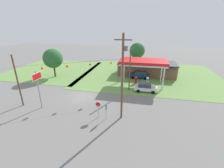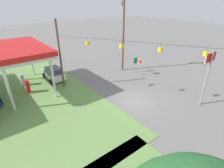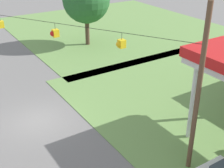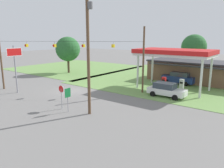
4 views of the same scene
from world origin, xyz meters
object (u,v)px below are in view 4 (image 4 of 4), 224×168
(gas_station_store, at_px, (197,71))
(tree_behind_station, at_px, (194,47))
(stop_sign_roadside, at_px, (61,92))
(gas_station_canopy, at_px, (174,53))
(tree_west_verge, at_px, (68,49))
(stop_sign_overhead, at_px, (15,60))
(fuel_pump_far, at_px, (182,85))
(fuel_pump_near, at_px, (164,83))
(car_at_pumps_front, at_px, (166,90))
(route_sign, at_px, (68,95))
(utility_pole_main, at_px, (88,46))
(car_at_pumps_rear, at_px, (179,78))

(gas_station_store, relative_size, tree_behind_station, 1.96)
(stop_sign_roadside, bearing_deg, gas_station_canopy, -111.17)
(gas_station_store, xyz_separation_m, tree_west_verge, (-23.26, -6.71, 3.06))
(stop_sign_overhead, bearing_deg, fuel_pump_far, 39.89)
(fuel_pump_near, distance_m, car_at_pumps_front, 4.57)
(gas_station_store, xyz_separation_m, car_at_pumps_front, (-0.16, -11.54, -0.82))
(route_sign, distance_m, utility_pole_main, 5.26)
(fuel_pump_far, height_order, tree_behind_station, tree_behind_station)
(car_at_pumps_rear, height_order, utility_pole_main, utility_pole_main)
(car_at_pumps_rear, distance_m, tree_west_verge, 22.20)
(car_at_pumps_front, bearing_deg, stop_sign_roadside, -121.43)
(car_at_pumps_rear, distance_m, route_sign, 19.54)
(stop_sign_overhead, relative_size, tree_behind_station, 0.80)
(stop_sign_roadside, xyz_separation_m, tree_behind_station, (3.63, 29.99, 3.45))
(gas_station_store, distance_m, tree_behind_station, 9.00)
(utility_pole_main, bearing_deg, gas_station_store, 80.97)
(gas_station_store, height_order, car_at_pumps_rear, gas_station_store)
(tree_behind_station, bearing_deg, utility_pole_main, -90.65)
(fuel_pump_far, distance_m, tree_behind_station, 16.17)
(car_at_pumps_rear, xyz_separation_m, tree_west_verge, (-21.63, -3.26, 3.80))
(fuel_pump_far, relative_size, tree_west_verge, 0.22)
(gas_station_canopy, distance_m, route_sign, 16.10)
(fuel_pump_far, bearing_deg, car_at_pumps_rear, 115.44)
(car_at_pumps_front, xyz_separation_m, tree_west_verge, (-23.10, 4.83, 3.88))
(gas_station_canopy, distance_m, tree_behind_station, 15.30)
(fuel_pump_near, height_order, utility_pole_main, utility_pole_main)
(gas_station_canopy, height_order, car_at_pumps_front, gas_station_canopy)
(stop_sign_roadside, bearing_deg, stop_sign_overhead, -4.51)
(car_at_pumps_rear, xyz_separation_m, stop_sign_overhead, (-14.90, -18.11, 3.34))
(utility_pole_main, distance_m, tree_west_verge, 24.90)
(car_at_pumps_front, distance_m, stop_sign_overhead, 19.50)
(gas_station_canopy, distance_m, stop_sign_roadside, 16.24)
(fuel_pump_far, bearing_deg, car_at_pumps_front, -96.44)
(gas_station_store, bearing_deg, car_at_pumps_front, -90.79)
(car_at_pumps_front, height_order, utility_pole_main, utility_pole_main)
(tree_west_verge, bearing_deg, fuel_pump_far, -1.90)
(fuel_pump_far, relative_size, stop_sign_roadside, 0.65)
(car_at_pumps_rear, bearing_deg, stop_sign_roadside, 74.94)
(fuel_pump_near, height_order, route_sign, route_sign)
(car_at_pumps_rear, bearing_deg, utility_pole_main, 84.40)
(gas_station_canopy, xyz_separation_m, stop_sign_overhead, (-15.54, -14.07, -0.74))
(gas_station_store, height_order, fuel_pump_near, gas_station_store)
(gas_station_store, height_order, fuel_pump_far, gas_station_store)
(stop_sign_roadside, distance_m, stop_sign_overhead, 10.13)
(gas_station_canopy, relative_size, car_at_pumps_rear, 2.06)
(car_at_pumps_rear, xyz_separation_m, route_sign, (-3.87, -19.14, 0.73))
(tree_behind_station, bearing_deg, car_at_pumps_front, -81.25)
(car_at_pumps_front, xyz_separation_m, utility_pole_main, (-3.29, -10.16, 5.58))
(tree_west_verge, bearing_deg, gas_station_canopy, -2.01)
(route_sign, xyz_separation_m, tree_behind_station, (2.39, 30.25, 3.55))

